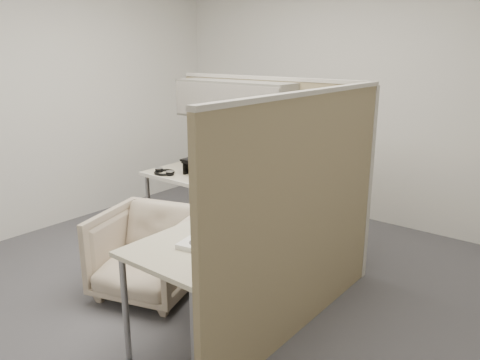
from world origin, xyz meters
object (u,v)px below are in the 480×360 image
Objects in this scene: desk at (233,204)px; monitor_left at (278,152)px; office_chair at (148,249)px; keyboard at (263,194)px.

monitor_left is (0.02, 0.59, 0.32)m from desk.
keyboard is at bearing 34.77° from office_chair.
monitor_left is (0.44, 1.12, 0.64)m from office_chair.
monitor_left is at bearing 50.33° from office_chair.
desk is at bearing 34.06° from office_chair.
office_chair is 1.00m from keyboard.
office_chair reaches higher than desk.
desk is 4.29× the size of monitor_left.
office_chair is at bearing -130.08° from monitor_left.
desk is 0.75m from office_chair.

